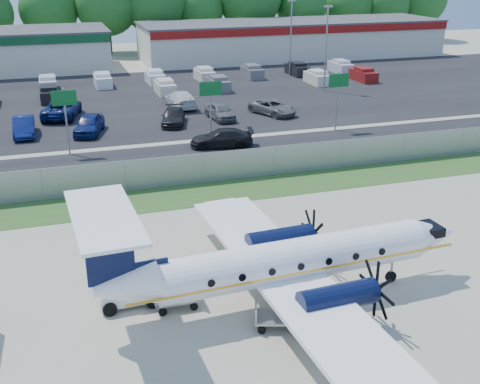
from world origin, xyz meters
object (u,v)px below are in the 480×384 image
object	(u,v)px
aircraft	(287,261)
pushback_tug	(130,289)
baggage_cart_far	(278,317)
baggage_cart_near	(176,297)

from	to	relation	value
aircraft	pushback_tug	bearing A→B (deg)	161.22
pushback_tug	baggage_cart_far	world-z (taller)	pushback_tug
pushback_tug	baggage_cart_near	xyz separation A→B (m)	(1.75, -0.96, -0.18)
aircraft	baggage_cart_near	bearing A→B (deg)	165.43
baggage_cart_near	baggage_cart_far	world-z (taller)	baggage_cart_near
pushback_tug	baggage_cart_far	distance (m)	6.46
baggage_cart_near	baggage_cart_far	xyz separation A→B (m)	(3.57, -2.70, -0.00)
aircraft	pushback_tug	world-z (taller)	aircraft
baggage_cart_far	baggage_cart_near	bearing A→B (deg)	142.90
pushback_tug	aircraft	bearing A→B (deg)	-18.78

